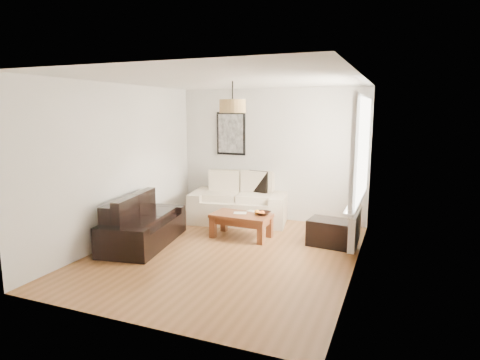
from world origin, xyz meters
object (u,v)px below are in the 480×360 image
at_px(coffee_table, 241,226).
at_px(ottoman, 332,233).
at_px(sofa_leather, 144,222).
at_px(loveseat_cream, 239,199).

bearing_deg(coffee_table, ottoman, 5.92).
distance_m(sofa_leather, coffee_table, 1.64).
bearing_deg(sofa_leather, ottoman, -79.12).
height_order(sofa_leather, ottoman, sofa_leather).
bearing_deg(sofa_leather, loveseat_cream, -36.24).
bearing_deg(sofa_leather, coffee_table, -65.63).
bearing_deg(coffee_table, loveseat_cream, 114.30).
relative_size(sofa_leather, coffee_table, 1.69).
bearing_deg(loveseat_cream, coffee_table, -75.52).
relative_size(loveseat_cream, coffee_table, 1.82).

